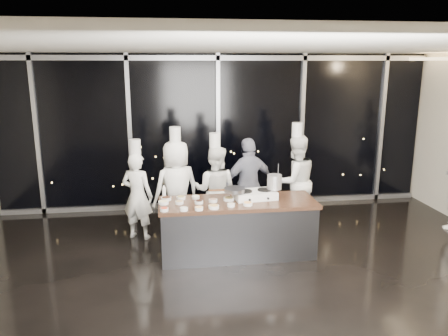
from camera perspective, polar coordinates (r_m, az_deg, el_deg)
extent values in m
plane|color=black|center=(6.39, 3.11, -14.50)|extent=(9.00, 9.00, 0.00)
cube|color=beige|center=(9.21, -0.86, 4.80)|extent=(9.00, 0.02, 3.20)
cube|color=beige|center=(2.71, 18.43, -18.59)|extent=(9.00, 0.02, 3.20)
cube|color=white|center=(5.64, 3.54, 15.52)|extent=(9.00, 7.00, 0.02)
cube|color=black|center=(9.15, -0.82, 4.75)|extent=(8.90, 0.04, 3.18)
cube|color=#989AA0|center=(8.99, -0.81, 14.19)|extent=(8.90, 0.08, 0.10)
cube|color=#989AA0|center=(9.46, -0.75, -4.61)|extent=(8.90, 0.08, 0.10)
cube|color=#989AA0|center=(9.37, -23.24, 3.86)|extent=(0.08, 0.08, 3.20)
cube|color=#989AA0|center=(9.06, -12.19, 4.35)|extent=(0.08, 0.08, 3.20)
cube|color=#989AA0|center=(9.10, -0.78, 4.70)|extent=(0.08, 0.08, 3.20)
cube|color=#989AA0|center=(9.49, 10.12, 4.85)|extent=(0.08, 0.08, 3.20)
cube|color=#989AA0|center=(10.18, 19.84, 4.85)|extent=(0.08, 0.08, 3.20)
cube|color=#37383C|center=(7.02, 1.76, -8.05)|extent=(2.40, 0.80, 0.84)
cube|color=#48291E|center=(6.87, 1.79, -4.55)|extent=(2.46, 0.86, 0.06)
cube|color=white|center=(6.98, 4.04, -3.50)|extent=(0.70, 0.47, 0.12)
cylinder|color=black|center=(6.91, 2.78, -3.04)|extent=(0.25, 0.25, 0.02)
cylinder|color=black|center=(7.01, 5.30, -2.85)|extent=(0.25, 0.25, 0.02)
cylinder|color=black|center=(6.75, 3.38, -4.18)|extent=(0.04, 0.02, 0.04)
cylinder|color=black|center=(6.84, 5.80, -3.98)|extent=(0.04, 0.02, 0.04)
cylinder|color=slate|center=(6.85, 1.40, -2.87)|extent=(0.37, 0.37, 0.06)
cube|color=#4C2B14|center=(6.78, -0.95, -3.00)|extent=(0.25, 0.06, 0.02)
cylinder|color=silver|center=(7.02, 6.60, -1.81)|extent=(0.25, 0.25, 0.23)
cylinder|color=silver|center=(6.45, -7.81, -5.40)|extent=(0.12, 0.12, 0.04)
cylinder|color=red|center=(6.45, -7.81, -5.26)|extent=(0.10, 0.10, 0.01)
cylinder|color=silver|center=(6.77, -7.90, -4.49)|extent=(0.16, 0.16, 0.04)
cylinder|color=beige|center=(6.76, -7.90, -4.36)|extent=(0.13, 0.13, 0.01)
cylinder|color=silver|center=(6.95, -7.55, -3.99)|extent=(0.16, 0.16, 0.04)
cylinder|color=#331B0F|center=(6.95, -7.55, -3.86)|extent=(0.13, 0.13, 0.01)
cylinder|color=silver|center=(6.44, -5.26, -5.37)|extent=(0.12, 0.12, 0.04)
cylinder|color=beige|center=(6.43, -5.27, -5.23)|extent=(0.10, 0.10, 0.01)
cylinder|color=silver|center=(6.74, -5.83, -4.51)|extent=(0.12, 0.12, 0.04)
cylinder|color=tan|center=(6.73, -5.83, -4.37)|extent=(0.10, 0.10, 0.01)
cylinder|color=silver|center=(6.96, -5.63, -3.91)|extent=(0.14, 0.14, 0.04)
cylinder|color=olive|center=(6.96, -5.63, -3.78)|extent=(0.12, 0.12, 0.01)
cylinder|color=silver|center=(6.45, -3.30, -5.31)|extent=(0.12, 0.12, 0.04)
cylinder|color=#F7B866|center=(6.44, -3.30, -5.17)|extent=(0.10, 0.10, 0.01)
cylinder|color=silver|center=(6.74, -3.29, -4.46)|extent=(0.13, 0.13, 0.04)
cylinder|color=black|center=(6.73, -3.30, -4.33)|extent=(0.11, 0.11, 0.01)
cylinder|color=silver|center=(6.97, -3.72, -3.83)|extent=(0.12, 0.12, 0.04)
cylinder|color=white|center=(6.97, -3.72, -3.70)|extent=(0.10, 0.10, 0.01)
cylinder|color=silver|center=(6.51, -1.34, -5.09)|extent=(0.16, 0.16, 0.04)
cylinder|color=tan|center=(6.50, -1.34, -4.96)|extent=(0.13, 0.13, 0.01)
cylinder|color=silver|center=(6.80, -1.43, -4.27)|extent=(0.13, 0.13, 0.04)
cylinder|color=#9E715A|center=(6.79, -1.43, -4.14)|extent=(0.11, 0.11, 0.01)
cylinder|color=silver|center=(6.59, 0.92, -4.86)|extent=(0.11, 0.11, 0.04)
cylinder|color=#C1B099|center=(6.58, 0.93, -4.73)|extent=(0.09, 0.09, 0.01)
cylinder|color=silver|center=(6.87, 0.64, -4.07)|extent=(0.17, 0.17, 0.04)
cylinder|color=olive|center=(6.87, 0.64, -3.94)|extent=(0.14, 0.14, 0.01)
cylinder|color=silver|center=(6.65, 3.12, -4.70)|extent=(0.15, 0.15, 0.04)
cylinder|color=#EDA34F|center=(6.65, 3.12, -4.57)|extent=(0.12, 0.12, 0.01)
cylinder|color=silver|center=(7.05, -7.83, -3.23)|extent=(0.06, 0.06, 0.16)
cone|color=silver|center=(7.02, -7.86, -2.37)|extent=(0.05, 0.05, 0.05)
imported|color=white|center=(7.71, -11.24, -3.61)|extent=(0.66, 0.56, 1.53)
cylinder|color=silver|center=(7.50, -11.54, 2.70)|extent=(0.25, 0.25, 0.26)
imported|color=white|center=(7.67, -6.22, -2.73)|extent=(0.99, 0.83, 1.72)
cylinder|color=silver|center=(7.46, -6.41, 4.37)|extent=(0.25, 0.25, 0.26)
imported|color=white|center=(7.78, -1.17, -2.92)|extent=(0.93, 0.82, 1.60)
cylinder|color=silver|center=(7.57, -1.20, 3.62)|extent=(0.24, 0.24, 0.26)
imported|color=#161D3D|center=(7.97, 3.29, -2.12)|extent=(1.08, 0.68, 1.70)
imported|color=white|center=(8.20, 9.26, -1.73)|extent=(0.96, 0.82, 1.73)
cylinder|color=silver|center=(8.00, 9.53, 4.94)|extent=(0.23, 0.23, 0.26)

